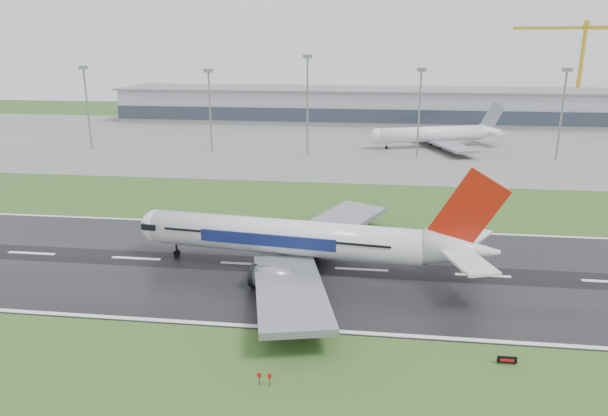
# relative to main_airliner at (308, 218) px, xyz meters

# --- Properties ---
(ground) EXTENTS (520.00, 520.00, 0.00)m
(ground) POSITION_rel_main_airliner_xyz_m (9.02, 0.76, -9.15)
(ground) COLOR #2B501D
(ground) RESTS_ON ground
(runway) EXTENTS (400.00, 45.00, 0.10)m
(runway) POSITION_rel_main_airliner_xyz_m (9.02, 0.76, -9.10)
(runway) COLOR black
(runway) RESTS_ON ground
(apron) EXTENTS (400.00, 130.00, 0.08)m
(apron) POSITION_rel_main_airliner_xyz_m (9.02, 125.76, -9.11)
(apron) COLOR slate
(apron) RESTS_ON ground
(terminal) EXTENTS (240.00, 36.00, 15.00)m
(terminal) POSITION_rel_main_airliner_xyz_m (9.02, 185.76, -1.65)
(terminal) COLOR #999CA5
(terminal) RESTS_ON ground
(main_airliner) EXTENTS (67.68, 65.12, 18.09)m
(main_airliner) POSITION_rel_main_airliner_xyz_m (0.00, 0.00, 0.00)
(main_airliner) COLOR silver
(main_airliner) RESTS_ON runway
(parked_airliner) EXTENTS (65.82, 63.62, 15.38)m
(parked_airliner) POSITION_rel_main_airliner_xyz_m (31.97, 120.06, -1.37)
(parked_airliner) COLOR silver
(parked_airliner) RESTS_ON apron
(tower_crane) EXTENTS (46.31, 13.24, 46.20)m
(tower_crane) POSITION_rel_main_airliner_xyz_m (105.54, 200.76, 13.95)
(tower_crane) COLOR gold
(tower_crane) RESTS_ON ground
(runway_sign) EXTENTS (2.31, 0.55, 1.04)m
(runway_sign) POSITION_rel_main_airliner_xyz_m (27.21, -26.22, -8.63)
(runway_sign) COLOR black
(runway_sign) RESTS_ON ground
(floodmast_0) EXTENTS (0.64, 0.64, 27.88)m
(floodmast_0) POSITION_rel_main_airliner_xyz_m (-90.64, 100.76, 4.79)
(floodmast_0) COLOR gray
(floodmast_0) RESTS_ON ground
(floodmast_1) EXTENTS (0.64, 0.64, 27.09)m
(floodmast_1) POSITION_rel_main_airliner_xyz_m (-46.16, 100.76, 4.40)
(floodmast_1) COLOR gray
(floodmast_1) RESTS_ON ground
(floodmast_2) EXTENTS (0.64, 0.64, 31.86)m
(floodmast_2) POSITION_rel_main_airliner_xyz_m (-12.50, 100.76, 6.79)
(floodmast_2) COLOR gray
(floodmast_2) RESTS_ON ground
(floodmast_3) EXTENTS (0.64, 0.64, 27.84)m
(floodmast_3) POSITION_rel_main_airliner_xyz_m (24.37, 100.76, 4.78)
(floodmast_3) COLOR gray
(floodmast_3) RESTS_ON ground
(floodmast_4) EXTENTS (0.64, 0.64, 28.09)m
(floodmast_4) POSITION_rel_main_airliner_xyz_m (68.90, 100.76, 4.90)
(floodmast_4) COLOR gray
(floodmast_4) RESTS_ON ground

